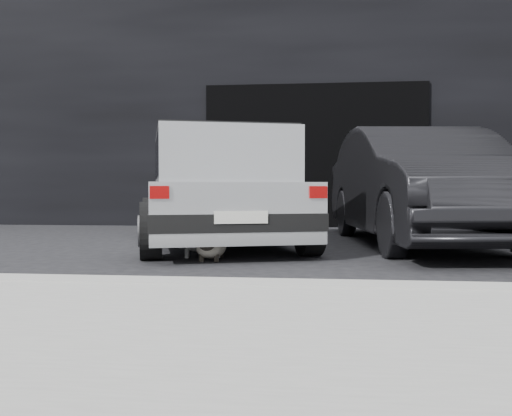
# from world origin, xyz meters

# --- Properties ---
(ground) EXTENTS (80.00, 80.00, 0.00)m
(ground) POSITION_xyz_m (0.00, 0.00, 0.00)
(ground) COLOR black
(ground) RESTS_ON ground
(building_facade) EXTENTS (34.00, 4.00, 5.00)m
(building_facade) POSITION_xyz_m (1.00, 6.00, 2.50)
(building_facade) COLOR black
(building_facade) RESTS_ON ground
(garage_opening) EXTENTS (4.00, 0.10, 2.60)m
(garage_opening) POSITION_xyz_m (1.00, 3.99, 1.30)
(garage_opening) COLOR black
(garage_opening) RESTS_ON ground
(curb) EXTENTS (18.00, 0.25, 0.12)m
(curb) POSITION_xyz_m (1.00, -2.60, 0.06)
(curb) COLOR gray
(curb) RESTS_ON ground
(sidewalk) EXTENTS (18.00, 2.20, 0.11)m
(sidewalk) POSITION_xyz_m (1.00, -3.80, 0.06)
(sidewalk) COLOR gray
(sidewalk) RESTS_ON ground
(silver_hatchback) EXTENTS (2.69, 4.05, 1.37)m
(silver_hatchback) POSITION_xyz_m (-0.20, 0.62, 0.75)
(silver_hatchback) COLOR silver
(silver_hatchback) RESTS_ON ground
(second_car) EXTENTS (2.07, 4.62, 1.47)m
(second_car) POSITION_xyz_m (2.29, 0.92, 0.74)
(second_car) COLOR black
(second_car) RESTS_ON ground
(cat_siamese) EXTENTS (0.31, 0.87, 0.30)m
(cat_siamese) POSITION_xyz_m (-0.02, -0.75, 0.14)
(cat_siamese) COLOR beige
(cat_siamese) RESTS_ON ground
(cat_white) EXTENTS (0.77, 0.36, 0.37)m
(cat_white) POSITION_xyz_m (-0.11, -0.52, 0.18)
(cat_white) COLOR white
(cat_white) RESTS_ON ground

